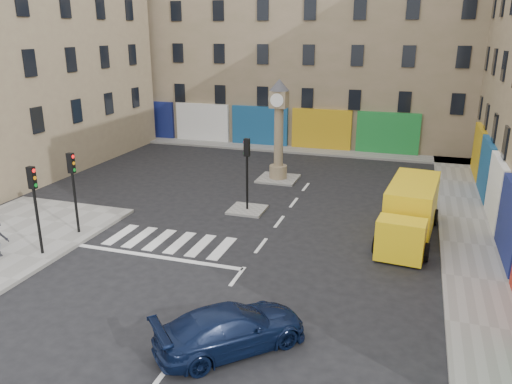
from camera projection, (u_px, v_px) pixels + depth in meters
The scene contains 13 objects.
ground at pixel (228, 289), 18.08m from camera, with size 120.00×120.00×0.00m, color black.
sidewalk_right at pixel (466, 219), 24.57m from camera, with size 2.60×30.00×0.15m, color gray.
sidewalk_far at pixel (281, 148), 39.32m from camera, with size 32.00×2.40×0.15m, color gray.
island_near at pixel (247, 210), 25.89m from camera, with size 1.80×1.80×0.12m, color gray.
island_far at pixel (278, 179), 31.32m from camera, with size 2.40×2.40×0.12m, color gray.
building_far at pixel (301, 36), 41.98m from camera, with size 32.00×10.00×17.00m, color #8E775E.
building_left at pixel (18, 54), 32.18m from camera, with size 8.00×20.00×15.00m, color #907F5E.
traffic_light_left_near at pixel (34, 196), 19.88m from camera, with size 0.28×0.22×3.70m.
traffic_light_left_far at pixel (73, 180), 22.05m from camera, with size 0.28×0.22×3.70m.
traffic_light_island at pixel (247, 163), 25.11m from camera, with size 0.28×0.22×3.70m.
clock_pillar at pixel (279, 124), 30.24m from camera, with size 1.20×1.20×6.10m.
navy_sedan at pixel (231, 328), 14.52m from camera, with size 1.84×4.54×1.32m, color #0B1533.
yellow_van at pixel (410, 211), 22.44m from camera, with size 2.70×6.67×2.37m.
Camera 1 is at (5.91, -15.03, 8.91)m, focal length 35.00 mm.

